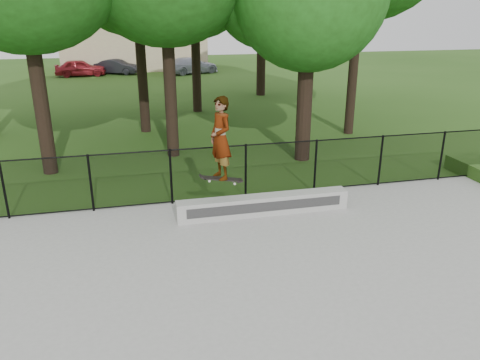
{
  "coord_description": "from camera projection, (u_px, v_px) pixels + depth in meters",
  "views": [
    {
      "loc": [
        -2.92,
        -5.62,
        4.87
      ],
      "look_at": [
        -0.57,
        4.2,
        1.2
      ],
      "focal_mm": 35.0,
      "sensor_mm": 36.0,
      "label": 1
    }
  ],
  "objects": [
    {
      "name": "car_c",
      "position": [
        192.0,
        65.0,
        38.15
      ],
      "size": [
        4.51,
        3.24,
        1.3
      ],
      "primitive_type": "imported",
      "rotation": [
        0.0,
        0.0,
        1.95
      ],
      "color": "#A7A9BD",
      "rests_on": "ground"
    },
    {
      "name": "grind_ledge",
      "position": [
        264.0,
        205.0,
        11.66
      ],
      "size": [
        4.35,
        0.4,
        0.49
      ],
      "primitive_type": "cube",
      "color": "#B7B7B1",
      "rests_on": "concrete_slab"
    },
    {
      "name": "skater_airborne",
      "position": [
        221.0,
        139.0,
        10.65
      ],
      "size": [
        0.83,
        0.81,
        2.07
      ],
      "color": "black",
      "rests_on": "ground"
    },
    {
      "name": "ground",
      "position": [
        336.0,
        335.0,
        7.44
      ],
      "size": [
        100.0,
        100.0,
        0.0
      ],
      "primitive_type": "plane",
      "color": "#294F16",
      "rests_on": "ground"
    },
    {
      "name": "car_b",
      "position": [
        117.0,
        67.0,
        37.83
      ],
      "size": [
        3.44,
        2.46,
        1.17
      ],
      "primitive_type": "imported",
      "rotation": [
        0.0,
        0.0,
        1.14
      ],
      "color": "black",
      "rests_on": "ground"
    },
    {
      "name": "car_a",
      "position": [
        80.0,
        68.0,
        36.59
      ],
      "size": [
        3.88,
        1.76,
        1.3
      ],
      "primitive_type": "imported",
      "rotation": [
        0.0,
        0.0,
        1.63
      ],
      "color": "maroon",
      "rests_on": "ground"
    },
    {
      "name": "concrete_slab",
      "position": [
        336.0,
        334.0,
        7.43
      ],
      "size": [
        14.0,
        12.0,
        0.06
      ],
      "primitive_type": "cube",
      "color": "gray",
      "rests_on": "ground"
    },
    {
      "name": "chainlink_fence",
      "position": [
        246.0,
        171.0,
        12.55
      ],
      "size": [
        16.06,
        0.06,
        1.5
      ],
      "color": "black",
      "rests_on": "concrete_slab"
    },
    {
      "name": "distant_building",
      "position": [
        134.0,
        43.0,
        41.0
      ],
      "size": [
        12.4,
        6.4,
        4.3
      ],
      "color": "#CBBF8E",
      "rests_on": "ground"
    }
  ]
}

